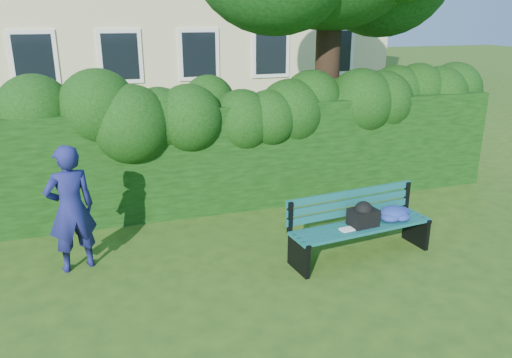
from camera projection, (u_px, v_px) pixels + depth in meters
name	position (u px, v px, depth m)	size (l,w,h in m)	color
ground	(269.00, 257.00, 6.94)	(80.00, 80.00, 0.00)	#2B4A16
hedge	(227.00, 154.00, 8.64)	(10.00, 1.00, 1.80)	black
park_bench	(368.00, 221.00, 6.88)	(2.10, 0.77, 0.89)	#115656
man_reading	(71.00, 209.00, 6.37)	(0.61, 0.40, 1.68)	navy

